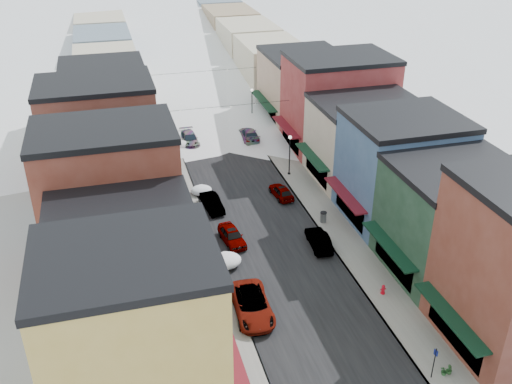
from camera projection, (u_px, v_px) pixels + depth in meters
road at (196, 102)px, 86.79m from camera, size 10.00×160.00×0.01m
sidewalk_left at (152, 106)px, 85.21m from camera, size 3.20×160.00×0.15m
sidewalk_right at (238, 98)px, 88.29m from camera, size 3.20×160.00×0.15m
curb_left at (162, 105)px, 85.57m from camera, size 0.10×160.00×0.15m
curb_right at (228, 99)px, 87.93m from camera, size 0.10×160.00×0.15m
bldg_l_yellow at (134, 334)px, 33.33m from camera, size 11.30×8.70×11.50m
bldg_l_cream at (126, 266)px, 41.04m from camera, size 11.30×8.20×9.50m
bldg_l_brick_near at (111, 197)px, 47.03m from camera, size 12.30×8.20×12.50m
bldg_l_grayblue at (114, 172)px, 55.20m from camera, size 11.30×9.20×9.00m
bldg_l_brick_far at (100, 130)px, 62.16m from camera, size 13.30×9.20×11.00m
bldg_l_tan at (106, 104)px, 71.14m from camera, size 11.30×11.20×10.00m
bldg_r_green at (453, 220)px, 46.77m from camera, size 11.30×9.20×9.50m
bldg_r_blue at (401, 168)px, 54.19m from camera, size 11.30×9.20×10.50m
bldg_r_cream at (365, 140)px, 62.32m from camera, size 12.30×9.20×9.00m
bldg_r_brick_far at (338, 102)px, 69.51m from camera, size 13.30×9.20×11.50m
bldg_r_tan at (303, 87)px, 78.26m from camera, size 11.30×11.20×9.50m
distant_blocks at (173, 42)px, 104.49m from camera, size 34.00×55.00×8.00m
overhead_cables at (210, 87)px, 73.23m from camera, size 16.40×15.04×0.04m
car_white_suv at (252, 305)px, 43.29m from camera, size 3.00×6.01×1.64m
car_silver_sedan at (232, 236)px, 52.11m from camera, size 2.20×4.41×1.44m
car_dark_hatch at (212, 203)px, 57.62m from camera, size 1.96×4.36×1.39m
car_silver_wagon at (189, 139)px, 72.28m from camera, size 2.10×5.05×1.46m
car_green_sedan at (319, 240)px, 51.50m from camera, size 1.84×4.46×1.44m
car_gray_suv at (281, 191)px, 59.87m from camera, size 2.00×4.06×1.33m
car_black_sedan at (249, 134)px, 73.50m from camera, size 2.42×5.37×1.53m
car_lane_silver at (185, 97)px, 86.57m from camera, size 2.37×4.97×1.64m
car_lane_white at (187, 74)px, 97.10m from camera, size 3.32×6.07×1.61m
fire_hydrant at (383, 290)px, 45.41m from camera, size 0.48×0.36×0.82m
parking_sign at (434, 361)px, 37.08m from camera, size 0.10×0.34×2.50m
trash_can at (323, 217)px, 55.13m from camera, size 0.64×0.64×1.08m
streetlamp_near at (290, 150)px, 63.33m from camera, size 0.39×0.39×4.68m
streetlamp_far at (252, 101)px, 77.79m from camera, size 0.40×0.40×4.76m
planter_near at (444, 371)px, 37.83m from camera, size 0.62×0.55×0.64m
planter_far at (449, 370)px, 37.91m from camera, size 0.54×0.54×0.69m
snow_pile_near at (226, 260)px, 48.99m from camera, size 2.67×2.84×1.13m
snow_pile_mid at (201, 190)px, 60.59m from camera, size 2.26×2.59×0.95m
snow_pile_far at (183, 145)px, 71.33m from camera, size 2.30×2.62×0.97m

